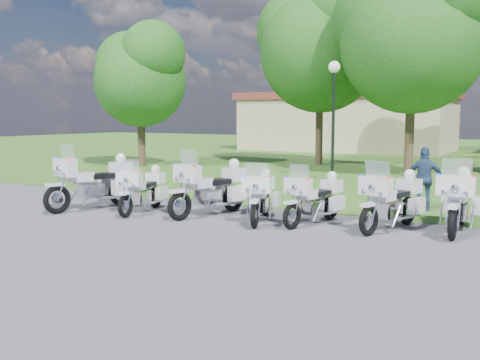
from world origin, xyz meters
The scene contains 15 objects.
ground centered at (0.00, 0.00, 0.00)m, with size 100.00×100.00×0.00m, color #56555A.
grass_lawn centered at (0.00, 27.00, 0.00)m, with size 100.00×48.00×0.01m, color #3B6821.
motorcycle_0 centered at (-3.63, 0.64, 0.73)m, with size 1.24×2.56×1.75m.
motorcycle_1 centered at (-2.20, 0.90, 0.59)m, with size 0.92×2.07×1.40m.
motorcycle_2 centered at (-0.45, 1.42, 0.69)m, with size 1.20×2.42×1.66m.
motorcycle_3 centered at (0.97, 1.36, 0.60)m, with size 1.11×2.05×1.42m.
motorcycle_4 centered at (2.17, 1.70, 0.59)m, with size 0.98×2.06×1.40m.
motorcycle_5 centered at (3.85, 1.97, 0.64)m, with size 1.11×2.23×1.53m.
motorcycle_6 centered at (5.12, 2.46, 0.68)m, with size 0.83×2.40×1.61m.
lamp_post centered at (-0.37, 9.65, 3.35)m, with size 0.44×0.44×4.47m.
tree_0 centered at (-10.51, 10.59, 4.53)m, with size 5.13×4.38×6.84m.
tree_1 centered at (-3.35, 15.65, 6.13)m, with size 6.94×5.92×9.26m.
tree_2 centered at (1.71, 12.75, 5.94)m, with size 6.74×5.75×8.98m.
building_west centered at (-6.00, 28.00, 2.07)m, with size 14.56×8.32×4.10m.
bystander_c centered at (3.98, 4.64, 0.82)m, with size 0.96×0.40×1.64m, color navy.
Camera 1 is at (6.70, -9.55, 2.44)m, focal length 40.00 mm.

